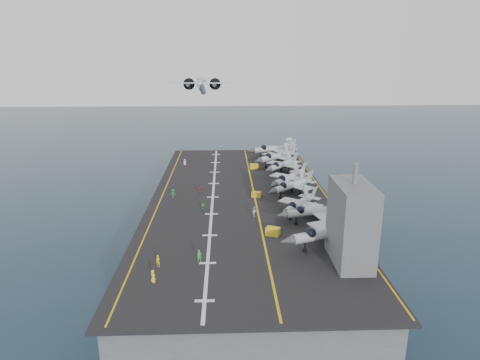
{
  "coord_description": "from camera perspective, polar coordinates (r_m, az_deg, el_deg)",
  "views": [
    {
      "loc": [
        -3.23,
        -86.99,
        40.24
      ],
      "look_at": [
        0.0,
        4.0,
        13.0
      ],
      "focal_mm": 32.0,
      "sensor_mm": 36.0,
      "label": 1
    }
  ],
  "objects": [
    {
      "name": "fighter_jet_2",
      "position": [
        78.94,
        9.97,
        -4.03
      ],
      "size": [
        14.97,
        11.8,
        4.58
      ],
      "primitive_type": null,
      "color": "#929BA2",
      "rests_on": "flight_deck"
    },
    {
      "name": "foul_line",
      "position": [
        92.17,
        1.95,
        -2.23
      ],
      "size": [
        0.35,
        90.0,
        0.02
      ],
      "primitive_type": "cube",
      "color": "gold",
      "rests_on": "flight_deck"
    },
    {
      "name": "crew_7",
      "position": [
        81.16,
        1.94,
        -4.2
      ],
      "size": [
        0.96,
        1.27,
        1.91
      ],
      "primitive_type": "imported",
      "color": "silver",
      "rests_on": "flight_deck"
    },
    {
      "name": "ground",
      "position": [
        95.9,
        0.09,
        -8.15
      ],
      "size": [
        500.0,
        500.0,
        0.0
      ],
      "primitive_type": "plane",
      "color": "#142135",
      "rests_on": "ground"
    },
    {
      "name": "flight_deck",
      "position": [
        92.09,
        0.09,
        -2.38
      ],
      "size": [
        38.0,
        92.0,
        0.4
      ],
      "primitive_type": "cube",
      "color": "black",
      "rests_on": "hull"
    },
    {
      "name": "tow_cart_c",
      "position": [
        114.16,
        1.88,
        1.84
      ],
      "size": [
        2.33,
        1.65,
        1.31
      ],
      "primitive_type": null,
      "color": "gold",
      "rests_on": "flight_deck"
    },
    {
      "name": "deck_edge_port",
      "position": [
        92.99,
        -10.45,
        -2.34
      ],
      "size": [
        0.25,
        90.0,
        0.02
      ],
      "primitive_type": "cube",
      "color": "gold",
      "rests_on": "flight_deck"
    },
    {
      "name": "crew_0",
      "position": [
        60.13,
        -11.53,
        -12.46
      ],
      "size": [
        1.25,
        1.32,
        1.83
      ],
      "primitive_type": "imported",
      "color": "yellow",
      "rests_on": "flight_deck"
    },
    {
      "name": "crew_3",
      "position": [
        92.3,
        -8.92,
        -1.81
      ],
      "size": [
        1.22,
        0.92,
        1.86
      ],
      "primitive_type": "imported",
      "color": "#237C2B",
      "rests_on": "flight_deck"
    },
    {
      "name": "fighter_jet_6",
      "position": [
        110.26,
        5.64,
        2.13
      ],
      "size": [
        15.51,
        16.1,
        4.68
      ],
      "primitive_type": null,
      "color": "#959CA4",
      "rests_on": "flight_deck"
    },
    {
      "name": "tow_cart_a",
      "position": [
        73.3,
        4.39,
        -6.84
      ],
      "size": [
        2.68,
        2.28,
        1.36
      ],
      "primitive_type": null,
      "color": "gold",
      "rests_on": "flight_deck"
    },
    {
      "name": "fighter_jet_4",
      "position": [
        93.36,
        6.96,
        -0.61
      ],
      "size": [
        15.98,
        15.62,
        4.66
      ],
      "primitive_type": null,
      "color": "#A1A9B3",
      "rests_on": "flight_deck"
    },
    {
      "name": "fighter_jet_5",
      "position": [
        98.17,
        6.52,
        0.37
      ],
      "size": [
        16.27,
        17.17,
        4.97
      ],
      "primitive_type": null,
      "color": "#8D959A",
      "rests_on": "flight_deck"
    },
    {
      "name": "hull",
      "position": [
        93.91,
        0.09,
        -5.38
      ],
      "size": [
        36.0,
        90.0,
        10.0
      ],
      "primitive_type": "cube",
      "color": "#56595E",
      "rests_on": "ground"
    },
    {
      "name": "tow_cart_b",
      "position": [
        91.84,
        2.19,
        -1.93
      ],
      "size": [
        2.21,
        1.73,
        1.17
      ],
      "primitive_type": null,
      "color": "gold",
      "rests_on": "flight_deck"
    },
    {
      "name": "crew_4",
      "position": [
        94.58,
        -5.35,
        -1.26
      ],
      "size": [
        1.18,
        0.93,
        1.74
      ],
      "primitive_type": "imported",
      "color": "#AB3526",
      "rests_on": "flight_deck"
    },
    {
      "name": "crew_6",
      "position": [
        64.42,
        -5.45,
        -10.06
      ],
      "size": [
        1.31,
        1.03,
        1.93
      ],
      "primitive_type": "imported",
      "color": "green",
      "rests_on": "flight_deck"
    },
    {
      "name": "deck_edge_stbd",
      "position": [
        94.49,
        11.38,
        -2.08
      ],
      "size": [
        0.25,
        90.0,
        0.02
      ],
      "primitive_type": "cube",
      "color": "gold",
      "rests_on": "flight_deck"
    },
    {
      "name": "crew_2",
      "position": [
        84.29,
        -4.89,
        -3.4
      ],
      "size": [
        1.46,
        1.44,
        2.05
      ],
      "primitive_type": "imported",
      "color": "green",
      "rests_on": "flight_deck"
    },
    {
      "name": "landing_centerline",
      "position": [
        92.0,
        -3.65,
        -2.29
      ],
      "size": [
        0.5,
        90.0,
        0.02
      ],
      "primitive_type": "cube",
      "color": "silver",
      "rests_on": "flight_deck"
    },
    {
      "name": "transport_plane",
      "position": [
        148.08,
        -5.17,
        12.26
      ],
      "size": [
        22.64,
        16.05,
        5.17
      ],
      "primitive_type": null,
      "color": "silver"
    },
    {
      "name": "island_superstructure",
      "position": [
        63.87,
        14.73,
        -4.39
      ],
      "size": [
        5.0,
        10.0,
        15.0
      ],
      "primitive_type": null,
      "color": "#56595E",
      "rests_on": "flight_deck"
    },
    {
      "name": "crew_1",
      "position": [
        64.0,
        -10.88,
        -10.56
      ],
      "size": [
        1.29,
        1.14,
        1.8
      ],
      "primitive_type": "imported",
      "color": "yellow",
      "rests_on": "flight_deck"
    },
    {
      "name": "fighter_jet_7",
      "position": [
        117.72,
        4.93,
        3.23
      ],
      "size": [
        18.04,
        17.46,
        5.25
      ],
      "primitive_type": null,
      "color": "gray",
      "rests_on": "flight_deck"
    },
    {
      "name": "fighter_jet_8",
      "position": [
        127.01,
        4.57,
        4.22
      ],
      "size": [
        17.17,
        13.83,
        5.19
      ],
      "primitive_type": null,
      "color": "#A1A9B3",
      "rests_on": "flight_deck"
    },
    {
      "name": "fighter_jet_3",
      "position": [
        82.49,
        7.89,
        -3.08
      ],
      "size": [
        14.32,
        15.25,
        4.41
      ],
      "primitive_type": null,
      "color": "#98A2A8",
      "rests_on": "flight_deck"
    },
    {
      "name": "fighter_jet_1",
      "position": [
        69.27,
        11.74,
        -6.83
      ],
      "size": [
        17.88,
        14.93,
        5.3
      ],
      "primitive_type": null,
      "color": "#919AA0",
      "rests_on": "flight_deck"
    },
    {
      "name": "crew_5",
      "position": [
        118.77,
        -7.37,
        2.37
      ],
      "size": [
        1.12,
        0.89,
        1.64
      ],
      "primitive_type": "imported",
      "color": "white",
      "rests_on": "flight_deck"
    }
  ]
}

